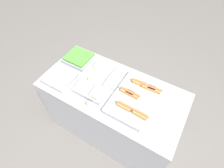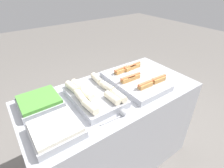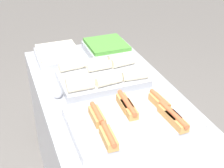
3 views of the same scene
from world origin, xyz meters
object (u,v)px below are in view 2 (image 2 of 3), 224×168
Objects in this scene: tray_side_front at (56,130)px; tray_side_back at (40,102)px; tray_hotdogs at (135,80)px; serving_spoon_near at (122,113)px; tray_wraps at (94,95)px.

tray_side_front and tray_side_back have the same top height.
tray_hotdogs is 0.78m from tray_side_front.
tray_side_back reaches higher than serving_spoon_near.
tray_hotdogs reaches higher than serving_spoon_near.
tray_wraps is 0.39m from tray_side_back.
tray_side_back is 0.59m from serving_spoon_near.
tray_hotdogs is 0.78m from tray_side_back.
serving_spoon_near is at bearing -13.30° from tray_side_front.
tray_side_back is (-0.36, 0.16, -0.00)m from tray_wraps.
serving_spoon_near is (0.06, -0.26, -0.02)m from tray_wraps.
tray_side_back is at bearing 156.18° from tray_wraps.
tray_hotdogs is 0.41m from tray_wraps.
tray_side_back is (-0.76, 0.15, 0.00)m from tray_hotdogs.
tray_side_back is 1.39× the size of serving_spoon_near.
serving_spoon_near is at bearing -78.01° from tray_wraps.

